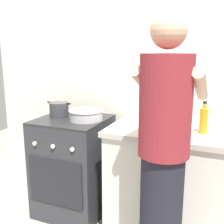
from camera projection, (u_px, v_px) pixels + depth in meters
back_wall at (143, 78)px, 2.49m from camera, size 3.20×0.10×2.50m
countertop at (170, 183)px, 2.22m from camera, size 1.00×0.60×0.90m
stove_range at (74, 165)px, 2.56m from camera, size 0.60×0.62×0.90m
pot at (59, 110)px, 2.51m from camera, size 0.24×0.17×0.14m
mixing_bowl at (86, 114)px, 2.40m from camera, size 0.30×0.30×0.09m
utensil_crock at (150, 111)px, 2.33m from camera, size 0.10×0.10×0.31m
spice_bottle at (174, 127)px, 2.02m from camera, size 0.04×0.04×0.09m
oil_bottle at (204, 120)px, 2.00m from camera, size 0.06×0.06×0.24m
person at (163, 161)px, 1.62m from camera, size 0.41×0.50×1.70m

